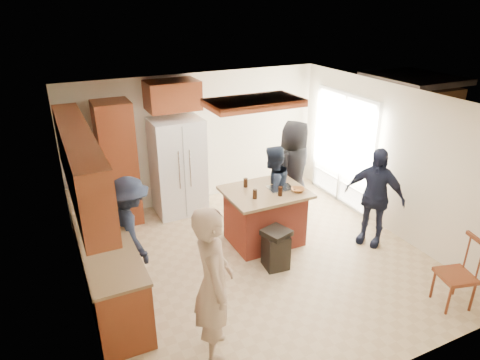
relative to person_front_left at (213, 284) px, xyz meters
name	(u,v)px	position (x,y,z in m)	size (l,w,h in m)	color
room_shell	(399,139)	(5.67, 3.04, -0.06)	(8.00, 5.20, 5.00)	tan
person_front_left	(213,284)	(0.00, 0.00, 0.00)	(0.68, 0.49, 1.86)	tan
person_behind_left	(272,190)	(1.95, 2.15, -0.16)	(0.75, 0.46, 1.54)	#182030
person_behind_right	(294,171)	(2.53, 2.40, -0.01)	(0.89, 0.58, 1.83)	black
person_side_right	(374,197)	(3.22, 1.09, -0.10)	(0.97, 0.50, 1.65)	#181C30
person_counter	(132,229)	(-0.49, 1.82, -0.15)	(1.01, 0.47, 1.56)	#171E2F
left_cabinetry	(97,226)	(-0.95, 1.80, 0.03)	(0.64, 3.00, 2.30)	maroon
back_wall_units	(132,147)	(-0.03, 3.60, 0.45)	(1.80, 0.60, 2.45)	maroon
refrigerator	(178,167)	(0.75, 3.52, -0.03)	(0.90, 0.76, 1.80)	white
kitchen_island	(265,216)	(1.66, 1.86, -0.45)	(1.28, 1.03, 0.93)	#A83C2B
island_items	(280,188)	(1.88, 1.76, 0.04)	(0.91, 0.69, 0.15)	silver
trash_bin	(276,248)	(1.46, 1.14, -0.61)	(0.45, 0.45, 0.63)	black
spindle_chair	(457,275)	(3.15, -0.62, -0.47)	(0.51, 0.51, 0.99)	maroon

